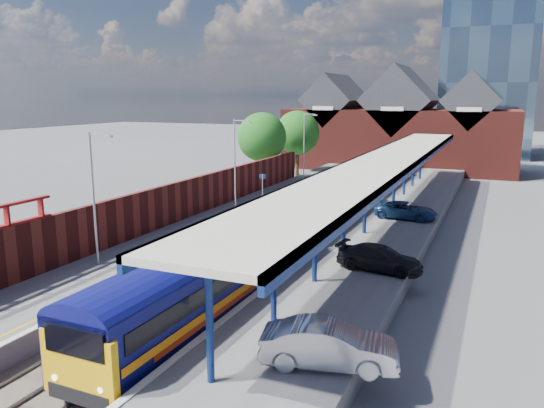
{
  "coord_description": "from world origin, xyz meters",
  "views": [
    {
      "loc": [
        12.77,
        -15.16,
        9.79
      ],
      "look_at": [
        -1.16,
        17.08,
        2.6
      ],
      "focal_mm": 35.0,
      "sensor_mm": 36.0,
      "label": 1
    }
  ],
  "objects_px": {
    "train": "(354,187)",
    "lamp_post_d": "(305,142)",
    "parked_car_dark": "(380,258)",
    "parked_car_silver": "(329,345)",
    "lamp_post_c": "(236,158)",
    "platform_sign": "(263,184)",
    "lamp_post_b": "(95,190)",
    "parked_car_blue": "(406,210)"
  },
  "relations": [
    {
      "from": "lamp_post_c",
      "to": "parked_car_blue",
      "type": "xyz_separation_m",
      "value": [
        13.15,
        1.27,
        -3.38
      ]
    },
    {
      "from": "lamp_post_d",
      "to": "train",
      "type": "bearing_deg",
      "value": -49.48
    },
    {
      "from": "parked_car_blue",
      "to": "parked_car_dark",
      "type": "bearing_deg",
      "value": -172.64
    },
    {
      "from": "lamp_post_b",
      "to": "parked_car_blue",
      "type": "distance_m",
      "value": 21.97
    },
    {
      "from": "parked_car_dark",
      "to": "parked_car_blue",
      "type": "height_order",
      "value": "parked_car_dark"
    },
    {
      "from": "lamp_post_b",
      "to": "lamp_post_d",
      "type": "height_order",
      "value": "same"
    },
    {
      "from": "lamp_post_b",
      "to": "parked_car_blue",
      "type": "relative_size",
      "value": 1.58
    },
    {
      "from": "train",
      "to": "lamp_post_c",
      "type": "height_order",
      "value": "lamp_post_c"
    },
    {
      "from": "lamp_post_b",
      "to": "lamp_post_d",
      "type": "relative_size",
      "value": 1.0
    },
    {
      "from": "lamp_post_b",
      "to": "parked_car_silver",
      "type": "bearing_deg",
      "value": -21.16
    },
    {
      "from": "parked_car_silver",
      "to": "parked_car_dark",
      "type": "height_order",
      "value": "parked_car_silver"
    },
    {
      "from": "parked_car_silver",
      "to": "parked_car_dark",
      "type": "xyz_separation_m",
      "value": [
        -0.58,
        10.5,
        -0.1
      ]
    },
    {
      "from": "train",
      "to": "parked_car_dark",
      "type": "xyz_separation_m",
      "value": [
        6.03,
        -17.91,
        -0.48
      ]
    },
    {
      "from": "platform_sign",
      "to": "parked_car_silver",
      "type": "bearing_deg",
      "value": -60.96
    },
    {
      "from": "lamp_post_d",
      "to": "platform_sign",
      "type": "xyz_separation_m",
      "value": [
        1.36,
        -14.0,
        -2.3
      ]
    },
    {
      "from": "lamp_post_d",
      "to": "parked_car_dark",
      "type": "relative_size",
      "value": 1.59
    },
    {
      "from": "lamp_post_d",
      "to": "parked_car_blue",
      "type": "bearing_deg",
      "value": -48.25
    },
    {
      "from": "lamp_post_c",
      "to": "platform_sign",
      "type": "relative_size",
      "value": 2.8
    },
    {
      "from": "lamp_post_c",
      "to": "parked_car_dark",
      "type": "distance_m",
      "value": 18.09
    },
    {
      "from": "lamp_post_d",
      "to": "parked_car_dark",
      "type": "height_order",
      "value": "lamp_post_d"
    },
    {
      "from": "platform_sign",
      "to": "parked_car_blue",
      "type": "xyz_separation_m",
      "value": [
        11.79,
        -0.73,
        -1.07
      ]
    },
    {
      "from": "lamp_post_d",
      "to": "parked_car_silver",
      "type": "distance_m",
      "value": 40.41
    },
    {
      "from": "train",
      "to": "lamp_post_d",
      "type": "xyz_separation_m",
      "value": [
        -7.86,
        9.19,
        2.87
      ]
    },
    {
      "from": "lamp_post_b",
      "to": "parked_car_blue",
      "type": "xyz_separation_m",
      "value": [
        13.15,
        17.27,
        -3.38
      ]
    },
    {
      "from": "train",
      "to": "parked_car_dark",
      "type": "distance_m",
      "value": 18.9
    },
    {
      "from": "lamp_post_c",
      "to": "parked_car_dark",
      "type": "relative_size",
      "value": 1.59
    },
    {
      "from": "lamp_post_b",
      "to": "parked_car_dark",
      "type": "distance_m",
      "value": 15.1
    },
    {
      "from": "train",
      "to": "lamp_post_d",
      "type": "height_order",
      "value": "lamp_post_d"
    },
    {
      "from": "train",
      "to": "parked_car_blue",
      "type": "distance_m",
      "value": 7.68
    },
    {
      "from": "train",
      "to": "lamp_post_b",
      "type": "height_order",
      "value": "lamp_post_b"
    },
    {
      "from": "parked_car_silver",
      "to": "parked_car_dark",
      "type": "bearing_deg",
      "value": -9.81
    },
    {
      "from": "lamp_post_b",
      "to": "parked_car_silver",
      "type": "height_order",
      "value": "lamp_post_b"
    },
    {
      "from": "platform_sign",
      "to": "parked_car_blue",
      "type": "relative_size",
      "value": 0.56
    },
    {
      "from": "parked_car_dark",
      "to": "lamp_post_d",
      "type": "bearing_deg",
      "value": 34.24
    },
    {
      "from": "lamp_post_d",
      "to": "platform_sign",
      "type": "bearing_deg",
      "value": -84.44
    },
    {
      "from": "lamp_post_b",
      "to": "parked_car_silver",
      "type": "relative_size",
      "value": 1.55
    },
    {
      "from": "lamp_post_c",
      "to": "parked_car_dark",
      "type": "xyz_separation_m",
      "value": [
        13.89,
        -11.1,
        -3.35
      ]
    },
    {
      "from": "lamp_post_b",
      "to": "parked_car_blue",
      "type": "bearing_deg",
      "value": 52.72
    },
    {
      "from": "train",
      "to": "lamp_post_b",
      "type": "bearing_deg",
      "value": -109.0
    },
    {
      "from": "platform_sign",
      "to": "lamp_post_b",
      "type": "bearing_deg",
      "value": -94.33
    },
    {
      "from": "lamp_post_d",
      "to": "parked_car_silver",
      "type": "height_order",
      "value": "lamp_post_d"
    },
    {
      "from": "lamp_post_b",
      "to": "lamp_post_d",
      "type": "xyz_separation_m",
      "value": [
        0.0,
        32.0,
        0.0
      ]
    }
  ]
}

